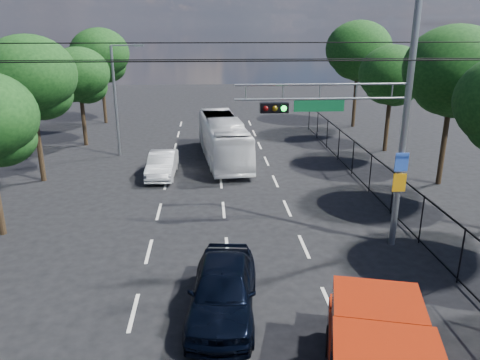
{
  "coord_description": "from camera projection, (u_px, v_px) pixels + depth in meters",
  "views": [
    {
      "loc": [
        -0.62,
        -8.27,
        8.25
      ],
      "look_at": [
        0.49,
        7.99,
        2.8
      ],
      "focal_mm": 35.0,
      "sensor_mm": 36.0,
      "label": 1
    }
  ],
  "objects": [
    {
      "name": "lane_markings",
      "position": [
        222.0,
        195.0,
        23.73
      ],
      "size": [
        6.12,
        38.0,
        0.01
      ],
      "color": "beige",
      "rests_on": "ground"
    },
    {
      "name": "streetlight_left",
      "position": [
        118.0,
        95.0,
        29.64
      ],
      "size": [
        2.09,
        0.22,
        7.08
      ],
      "color": "slate",
      "rests_on": "ground"
    },
    {
      "name": "tree_left_e",
      "position": [
        100.0,
        58.0,
        39.35
      ],
      "size": [
        4.92,
        4.92,
        7.99
      ],
      "color": "black",
      "rests_on": "ground"
    },
    {
      "name": "tree_left_c",
      "position": [
        31.0,
        82.0,
        24.24
      ],
      "size": [
        4.8,
        4.8,
        7.8
      ],
      "color": "black",
      "rests_on": "ground"
    },
    {
      "name": "white_bus",
      "position": [
        223.0,
        139.0,
        29.53
      ],
      "size": [
        3.23,
        9.87,
        2.7
      ],
      "primitive_type": "imported",
      "rotation": [
        0.0,
        0.0,
        0.1
      ],
      "color": "silver",
      "rests_on": "ground"
    },
    {
      "name": "fence_right",
      "position": [
        383.0,
        184.0,
        22.17
      ],
      "size": [
        0.06,
        34.03,
        2.0
      ],
      "color": "black",
      "rests_on": "ground"
    },
    {
      "name": "signal_mast",
      "position": [
        373.0,
        112.0,
        16.73
      ],
      "size": [
        6.43,
        0.39,
        9.5
      ],
      "color": "slate",
      "rests_on": "ground"
    },
    {
      "name": "tree_right_c",
      "position": [
        453.0,
        76.0,
        23.65
      ],
      "size": [
        5.1,
        5.1,
        8.29
      ],
      "color": "black",
      "rests_on": "ground"
    },
    {
      "name": "white_van",
      "position": [
        162.0,
        164.0,
        26.49
      ],
      "size": [
        1.61,
        4.22,
        1.37
      ],
      "primitive_type": "imported",
      "rotation": [
        0.0,
        0.0,
        -0.04
      ],
      "color": "silver",
      "rests_on": "ground"
    },
    {
      "name": "navy_hatchback",
      "position": [
        223.0,
        289.0,
        13.78
      ],
      "size": [
        2.44,
        4.99,
        1.64
      ],
      "primitive_type": "imported",
      "rotation": [
        0.0,
        0.0,
        -0.11
      ],
      "color": "black",
      "rests_on": "ground"
    },
    {
      "name": "utility_wires",
      "position": [
        224.0,
        54.0,
        16.55
      ],
      "size": [
        22.0,
        5.04,
        0.74
      ],
      "color": "black",
      "rests_on": "ground"
    },
    {
      "name": "tree_left_d",
      "position": [
        80.0,
        78.0,
        32.05
      ],
      "size": [
        4.2,
        4.2,
        6.83
      ],
      "color": "black",
      "rests_on": "ground"
    },
    {
      "name": "tree_right_d",
      "position": [
        392.0,
        79.0,
        30.53
      ],
      "size": [
        4.32,
        4.32,
        7.02
      ],
      "color": "black",
      "rests_on": "ground"
    },
    {
      "name": "tree_right_e",
      "position": [
        358.0,
        54.0,
        37.76
      ],
      "size": [
        5.28,
        5.28,
        8.58
      ],
      "color": "black",
      "rests_on": "ground"
    }
  ]
}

